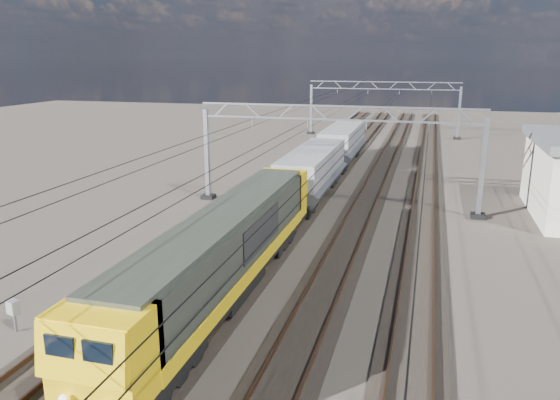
% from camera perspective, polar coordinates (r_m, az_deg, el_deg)
% --- Properties ---
extents(ground, '(160.00, 160.00, 0.00)m').
position_cam_1_polar(ground, '(34.62, 4.57, -2.52)').
color(ground, black).
rests_on(ground, ground).
extents(track_outer_west, '(2.60, 140.00, 0.30)m').
position_cam_1_polar(track_outer_west, '(36.14, -4.81, -1.66)').
color(track_outer_west, black).
rests_on(track_outer_west, ground).
extents(track_loco, '(2.60, 140.00, 0.30)m').
position_cam_1_polar(track_loco, '(35.01, 1.36, -2.16)').
color(track_loco, black).
rests_on(track_loco, ground).
extents(track_inner_east, '(2.60, 140.00, 0.30)m').
position_cam_1_polar(track_inner_east, '(34.31, 7.86, -2.66)').
color(track_inner_east, black).
rests_on(track_inner_east, ground).
extents(track_outer_east, '(2.60, 140.00, 0.30)m').
position_cam_1_polar(track_outer_east, '(34.06, 14.55, -3.14)').
color(track_outer_east, black).
rests_on(track_outer_east, ground).
extents(catenary_gantry_mid, '(19.90, 0.90, 7.11)m').
position_cam_1_polar(catenary_gantry_mid, '(37.54, 5.86, 4.95)').
color(catenary_gantry_mid, '#90939D').
rests_on(catenary_gantry_mid, ground).
extents(catenary_gantry_far, '(19.90, 0.90, 7.11)m').
position_cam_1_polar(catenary_gantry_far, '(73.02, 10.69, 9.57)').
color(catenary_gantry_far, '#90939D').
rests_on(catenary_gantry_far, ground).
extents(overhead_wires, '(12.03, 140.00, 0.53)m').
position_cam_1_polar(overhead_wires, '(41.19, 6.87, 8.39)').
color(overhead_wires, black).
rests_on(overhead_wires, ground).
extents(locomotive, '(2.76, 21.10, 3.62)m').
position_cam_1_polar(locomotive, '(23.48, -5.73, -5.11)').
color(locomotive, black).
rests_on(locomotive, ground).
extents(hopper_wagon_lead, '(3.38, 13.00, 3.25)m').
position_cam_1_polar(hopper_wagon_lead, '(39.92, 3.39, 3.15)').
color(hopper_wagon_lead, black).
rests_on(hopper_wagon_lead, ground).
extents(hopper_wagon_mid, '(3.38, 13.00, 3.25)m').
position_cam_1_polar(hopper_wagon_mid, '(53.68, 6.58, 6.10)').
color(hopper_wagon_mid, black).
rests_on(hopper_wagon_mid, ground).
extents(trackside_cabinet, '(0.51, 0.44, 1.31)m').
position_cam_1_polar(trackside_cabinet, '(23.52, -26.11, -10.11)').
color(trackside_cabinet, '#90939D').
rests_on(trackside_cabinet, ground).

